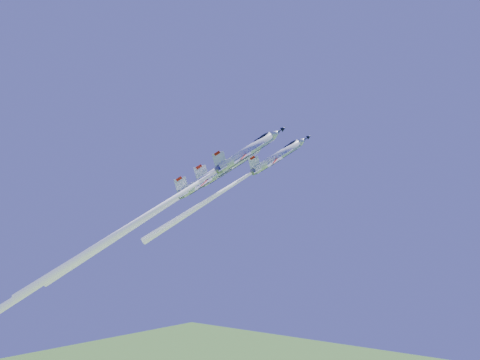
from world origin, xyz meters
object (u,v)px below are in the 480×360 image
Objects in this scene: jet_lead at (231,186)px; jet_right at (156,209)px; jet_slot at (116,236)px; jet_left at (162,208)px.

jet_right is at bearing -59.93° from jet_lead.
jet_lead is 17.10m from jet_right.
jet_slot is at bearing -129.61° from jet_right.
jet_slot is (-16.00, -15.89, -10.01)m from jet_lead.
jet_right is (-5.12, -15.50, -5.10)m from jet_lead.
jet_slot is (0.12, -12.22, -5.86)m from jet_left.
jet_lead is 17.04m from jet_left.
jet_left reaches higher than jet_right.
jet_left is 16.18m from jet_right.
jet_lead is 0.69× the size of jet_left.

